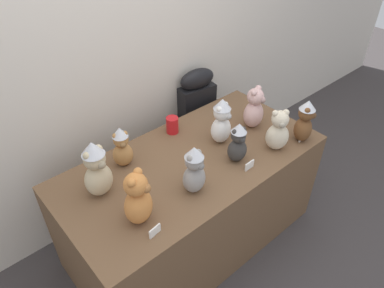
{
  "coord_description": "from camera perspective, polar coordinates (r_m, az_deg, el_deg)",
  "views": [
    {
      "loc": [
        -1.07,
        -0.98,
        2.12
      ],
      "look_at": [
        0.0,
        0.25,
        0.84
      ],
      "focal_mm": 33.82,
      "sensor_mm": 36.0,
      "label": 1
    }
  ],
  "objects": [
    {
      "name": "teddy_bear_blush",
      "position": [
        2.39,
        9.77,
        5.5
      ],
      "size": [
        0.18,
        0.16,
        0.29
      ],
      "rotation": [
        0.0,
        0.0,
        0.3
      ],
      "color": "beige",
      "rests_on": "display_table"
    },
    {
      "name": "name_card_front_middle",
      "position": [
        2.39,
        16.99,
        1.1
      ],
      "size": [
        0.07,
        0.02,
        0.05
      ],
      "primitive_type": "cube",
      "rotation": [
        0.0,
        0.0,
        0.14
      ],
      "color": "white",
      "rests_on": "display_table"
    },
    {
      "name": "teddy_bear_ginger",
      "position": [
        1.74,
        -8.55,
        -8.6
      ],
      "size": [
        0.2,
        0.2,
        0.3
      ],
      "rotation": [
        0.0,
        0.0,
        0.57
      ],
      "color": "#D17F3D",
      "rests_on": "display_table"
    },
    {
      "name": "teddy_bear_caramel",
      "position": [
        2.08,
        -10.99,
        -0.5
      ],
      "size": [
        0.14,
        0.13,
        0.26
      ],
      "rotation": [
        0.0,
        0.0,
        -0.29
      ],
      "color": "#B27A42",
      "rests_on": "display_table"
    },
    {
      "name": "display_table",
      "position": [
        2.4,
        0.0,
        -9.1
      ],
      "size": [
        1.62,
        0.8,
        0.72
      ],
      "primitive_type": "cube",
      "color": "brown",
      "rests_on": "ground_plane"
    },
    {
      "name": "teddy_bear_ash",
      "position": [
        1.87,
        0.35,
        -4.12
      ],
      "size": [
        0.15,
        0.13,
        0.29
      ],
      "rotation": [
        0.0,
        0.0,
        0.15
      ],
      "color": "gray",
      "rests_on": "display_table"
    },
    {
      "name": "ground_plane",
      "position": [
        2.57,
        3.83,
        -17.68
      ],
      "size": [
        10.0,
        10.0,
        0.0
      ],
      "primitive_type": "plane",
      "color": "#3D3838"
    },
    {
      "name": "teddy_bear_snow",
      "position": [
        2.21,
        4.67,
        3.6
      ],
      "size": [
        0.16,
        0.15,
        0.31
      ],
      "rotation": [
        0.0,
        0.0,
        0.22
      ],
      "color": "white",
      "rests_on": "display_table"
    },
    {
      "name": "name_card_front_right",
      "position": [
        1.76,
        -5.87,
        -13.5
      ],
      "size": [
        0.07,
        0.02,
        0.05
      ],
      "primitive_type": "cube",
      "rotation": [
        0.0,
        0.0,
        0.14
      ],
      "color": "white",
      "rests_on": "display_table"
    },
    {
      "name": "wall_back",
      "position": [
        2.32,
        -11.05,
        16.61
      ],
      "size": [
        7.0,
        0.08,
        2.6
      ],
      "primitive_type": "cube",
      "color": "silver",
      "rests_on": "ground_plane"
    },
    {
      "name": "instrument_case",
      "position": [
        2.88,
        0.75,
        3.28
      ],
      "size": [
        0.29,
        0.16,
        0.95
      ],
      "rotation": [
        0.0,
        0.0,
        -0.13
      ],
      "color": "black",
      "rests_on": "ground_plane"
    },
    {
      "name": "teddy_bear_sand",
      "position": [
        1.9,
        -14.8,
        -3.89
      ],
      "size": [
        0.18,
        0.16,
        0.34
      ],
      "rotation": [
        0.0,
        0.0,
        0.2
      ],
      "color": "#CCB78E",
      "rests_on": "display_table"
    },
    {
      "name": "name_card_front_left",
      "position": [
        2.1,
        9.06,
        -3.34
      ],
      "size": [
        0.07,
        0.01,
        0.05
      ],
      "primitive_type": "cube",
      "rotation": [
        0.0,
        0.0,
        0.03
      ],
      "color": "white",
      "rests_on": "display_table"
    },
    {
      "name": "teddy_bear_charcoal",
      "position": [
        2.08,
        7.24,
        0.17
      ],
      "size": [
        0.14,
        0.12,
        0.26
      ],
      "rotation": [
        0.0,
        0.0,
        -0.22
      ],
      "color": "#383533",
      "rests_on": "display_table"
    },
    {
      "name": "teddy_bear_chestnut",
      "position": [
        2.33,
        17.35,
        3.46
      ],
      "size": [
        0.17,
        0.16,
        0.29
      ],
      "rotation": [
        0.0,
        0.0,
        0.58
      ],
      "color": "brown",
      "rests_on": "display_table"
    },
    {
      "name": "party_cup_red",
      "position": [
        2.34,
        -3.12,
        3.01
      ],
      "size": [
        0.08,
        0.08,
        0.11
      ],
      "primitive_type": "cylinder",
      "color": "red",
      "rests_on": "display_table"
    },
    {
      "name": "teddy_bear_cream",
      "position": [
        2.22,
        13.35,
        2.02
      ],
      "size": [
        0.18,
        0.18,
        0.27
      ],
      "rotation": [
        0.0,
        0.0,
        -0.57
      ],
      "color": "beige",
      "rests_on": "display_table"
    }
  ]
}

